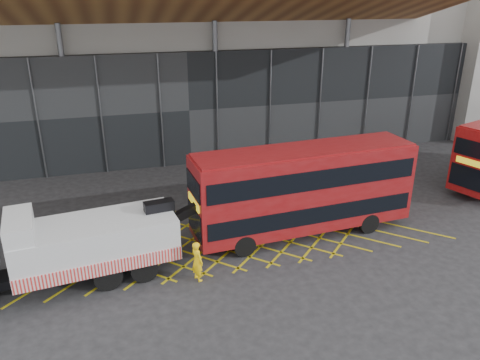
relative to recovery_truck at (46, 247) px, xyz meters
name	(u,v)px	position (x,y,z in m)	size (l,w,h in m)	color
ground_plane	(191,240)	(6.49, 2.39, -1.93)	(120.00, 120.00, 0.00)	#242426
road_markings	(237,234)	(8.89, 2.39, -1.93)	(21.56, 7.16, 0.01)	gold
construction_building	(171,30)	(8.41, 20.78, 7.04)	(55.00, 23.97, 18.00)	gray
recovery_truck	(46,247)	(0.00, 0.00, 0.00)	(12.07, 4.12, 4.18)	black
bus_towed	(303,187)	(12.20, 1.62, 0.66)	(11.62, 3.49, 4.66)	maroon
worker	(197,261)	(6.15, -1.19, -1.00)	(0.68, 0.45, 1.87)	yellow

